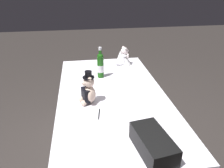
# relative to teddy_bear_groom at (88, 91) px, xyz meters

# --- Properties ---
(ground_plane) EXTENTS (12.00, 12.00, 0.00)m
(ground_plane) POSITION_rel_teddy_bear_groom_xyz_m (-0.12, 0.22, -0.84)
(ground_plane) COLOR #2D2826
(reception_table) EXTENTS (1.83, 0.96, 0.73)m
(reception_table) POSITION_rel_teddy_bear_groom_xyz_m (-0.12, 0.22, -0.47)
(reception_table) COLOR white
(reception_table) RESTS_ON ground_plane
(teddy_bear_groom) EXTENTS (0.15, 0.15, 0.29)m
(teddy_bear_groom) POSITION_rel_teddy_bear_groom_xyz_m (0.00, 0.00, 0.00)
(teddy_bear_groom) COLOR beige
(teddy_bear_groom) RESTS_ON reception_table
(teddy_bear_bride) EXTENTS (0.19, 0.23, 0.22)m
(teddy_bear_bride) POSITION_rel_teddy_bear_groom_xyz_m (-0.82, 0.46, -0.02)
(teddy_bear_bride) COLOR white
(teddy_bear_bride) RESTS_ON reception_table
(champagne_bottle) EXTENTS (0.07, 0.07, 0.32)m
(champagne_bottle) POSITION_rel_teddy_bear_groom_xyz_m (-0.50, 0.15, 0.03)
(champagne_bottle) COLOR #164F10
(champagne_bottle) RESTS_ON reception_table
(signing_pen) EXTENTS (0.14, 0.03, 0.01)m
(signing_pen) POSITION_rel_teddy_bear_groom_xyz_m (0.18, 0.07, -0.10)
(signing_pen) COLOR black
(signing_pen) RESTS_ON reception_table
(gift_case_black) EXTENTS (0.36, 0.22, 0.12)m
(gift_case_black) POSITION_rel_teddy_bear_groom_xyz_m (0.63, 0.35, -0.05)
(gift_case_black) COLOR black
(gift_case_black) RESTS_ON reception_table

